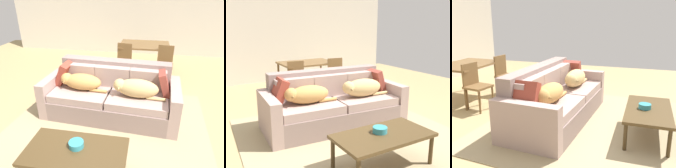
{
  "view_description": "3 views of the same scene",
  "coord_description": "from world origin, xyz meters",
  "views": [
    {
      "loc": [
        0.67,
        -2.98,
        2.1
      ],
      "look_at": [
        0.15,
        -0.01,
        0.66
      ],
      "focal_mm": 32.83,
      "sensor_mm": 36.0,
      "label": 1
    },
    {
      "loc": [
        -1.99,
        -3.56,
        1.72
      ],
      "look_at": [
        0.22,
        0.21,
        0.68
      ],
      "focal_mm": 42.94,
      "sensor_mm": 36.0,
      "label": 2
    },
    {
      "loc": [
        -3.6,
        -1.22,
        1.7
      ],
      "look_at": [
        -0.1,
        -0.05,
        0.69
      ],
      "focal_mm": 40.12,
      "sensor_mm": 36.0,
      "label": 3
    }
  ],
  "objects": [
    {
      "name": "dining_chair_near_left",
      "position": [
        0.11,
        1.76,
        0.49
      ],
      "size": [
        0.45,
        0.45,
        0.87
      ],
      "rotation": [
        0.0,
        0.0,
        -0.14
      ],
      "color": "brown",
      "rests_on": "ground"
    },
    {
      "name": "area_rug",
      "position": [
        0.1,
        -0.51,
        0.01
      ],
      "size": [
        3.39,
        3.52,
        0.01
      ],
      "primitive_type": "cube",
      "rotation": [
        0.0,
        0.0,
        -0.06
      ],
      "color": "tan",
      "rests_on": "ground"
    },
    {
      "name": "ground_plane",
      "position": [
        0.0,
        0.0,
        0.0
      ],
      "size": [
        10.0,
        10.0,
        0.0
      ],
      "primitive_type": "plane",
      "color": "tan"
    },
    {
      "name": "couch",
      "position": [
        0.1,
        0.18,
        0.35
      ],
      "size": [
        2.36,
        1.12,
        0.91
      ],
      "rotation": [
        0.0,
        0.0,
        -0.06
      ],
      "color": "gray",
      "rests_on": "ground"
    },
    {
      "name": "throw_pillow_by_left_arm",
      "position": [
        -0.79,
        0.29,
        0.67
      ],
      "size": [
        0.3,
        0.43,
        0.43
      ],
      "primitive_type": "cube",
      "rotation": [
        0.0,
        0.4,
        -0.06
      ],
      "color": "#953A2B",
      "rests_on": "couch"
    },
    {
      "name": "bowl_on_coffee_table",
      "position": [
        -0.05,
        -1.25,
        0.46
      ],
      "size": [
        0.17,
        0.17,
        0.07
      ],
      "primitive_type": "cylinder",
      "color": "teal",
      "rests_on": "coffee_table"
    },
    {
      "name": "dog_on_left_cushion",
      "position": [
        -0.42,
        0.07,
        0.63
      ],
      "size": [
        0.82,
        0.36,
        0.28
      ],
      "rotation": [
        0.0,
        0.0,
        -0.06
      ],
      "color": "tan",
      "rests_on": "couch"
    },
    {
      "name": "dining_chair_near_right",
      "position": [
        1.09,
        1.74,
        0.48
      ],
      "size": [
        0.45,
        0.45,
        0.87
      ],
      "rotation": [
        0.0,
        0.0,
        -0.13
      ],
      "color": "brown",
      "rests_on": "ground"
    },
    {
      "name": "throw_pillow_by_right_arm",
      "position": [
        0.99,
        0.18,
        0.66
      ],
      "size": [
        0.23,
        0.41,
        0.42
      ],
      "primitive_type": "cube",
      "rotation": [
        0.0,
        -0.3,
        -0.03
      ],
      "color": "brown",
      "rests_on": "couch"
    },
    {
      "name": "dining_table",
      "position": [
        0.59,
        2.31,
        0.68
      ],
      "size": [
        1.26,
        0.92,
        0.75
      ],
      "color": "brown",
      "rests_on": "ground"
    },
    {
      "name": "coffee_table",
      "position": [
        -0.05,
        -1.3,
        0.38
      ],
      "size": [
        1.17,
        0.63,
        0.42
      ],
      "color": "#4D391E",
      "rests_on": "ground"
    },
    {
      "name": "dog_on_right_cushion",
      "position": [
        0.53,
        -0.04,
        0.64
      ],
      "size": [
        0.84,
        0.34,
        0.3
      ],
      "rotation": [
        0.0,
        0.0,
        -0.06
      ],
      "color": "tan",
      "rests_on": "couch"
    }
  ]
}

